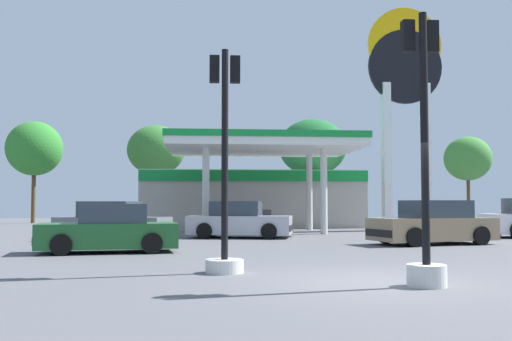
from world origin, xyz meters
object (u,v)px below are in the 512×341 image
(traffic_signal_1, at_px, (424,189))
(tree_2, at_px, (313,148))
(traffic_signal_0, at_px, (225,195))
(tree_1, at_px, (156,150))
(tree_3, at_px, (468,159))
(tree_0, at_px, (34,149))
(station_pole_sign, at_px, (405,89))
(car_0, at_px, (112,223))
(car_1, at_px, (433,224))
(car_2, at_px, (109,230))
(car_3, at_px, (239,221))

(traffic_signal_1, distance_m, tree_2, 30.32)
(traffic_signal_0, distance_m, tree_1, 30.29)
(tree_3, bearing_deg, tree_0, 179.47)
(station_pole_sign, xyz_separation_m, tree_0, (-22.54, 12.75, -2.19))
(car_0, distance_m, traffic_signal_0, 11.27)
(car_1, height_order, tree_2, tree_2)
(traffic_signal_1, bearing_deg, tree_3, 64.01)
(traffic_signal_1, distance_m, tree_1, 33.11)
(tree_2, bearing_deg, car_2, -114.39)
(car_3, distance_m, tree_0, 23.29)
(car_1, xyz_separation_m, traffic_signal_0, (-7.48, -7.60, 0.93))
(traffic_signal_0, xyz_separation_m, tree_3, (19.18, 30.04, 3.09))
(car_3, relative_size, tree_3, 0.70)
(car_1, distance_m, car_2, 10.94)
(car_2, distance_m, traffic_signal_1, 10.04)
(car_0, xyz_separation_m, traffic_signal_0, (3.92, -10.53, 0.94))
(station_pole_sign, distance_m, car_2, 19.38)
(car_0, height_order, tree_1, tree_1)
(car_1, bearing_deg, tree_1, 117.12)
(car_3, height_order, tree_1, tree_1)
(traffic_signal_1, relative_size, tree_1, 0.69)
(station_pole_sign, height_order, car_0, station_pole_sign)
(car_0, relative_size, tree_1, 0.65)
(car_2, distance_m, tree_0, 27.18)
(car_0, distance_m, tree_0, 22.05)
(car_0, height_order, tree_3, tree_3)
(station_pole_sign, bearing_deg, tree_3, 53.84)
(tree_1, bearing_deg, tree_0, 176.63)
(car_2, relative_size, tree_2, 0.58)
(station_pole_sign, bearing_deg, tree_0, 150.50)
(station_pole_sign, bearing_deg, traffic_signal_1, -108.52)
(car_1, relative_size, car_3, 1.02)
(car_3, distance_m, traffic_signal_1, 14.41)
(car_1, height_order, car_2, car_1)
(tree_2, bearing_deg, car_0, -122.49)
(station_pole_sign, xyz_separation_m, traffic_signal_1, (-6.65, -19.86, -5.73))
(station_pole_sign, bearing_deg, car_3, -147.90)
(station_pole_sign, height_order, tree_3, station_pole_sign)
(car_1, bearing_deg, tree_3, 62.47)
(car_2, relative_size, car_3, 0.93)
(traffic_signal_0, height_order, traffic_signal_1, traffic_signal_1)
(traffic_signal_1, xyz_separation_m, tree_0, (-15.89, 32.61, 3.55))
(station_pole_sign, height_order, tree_1, station_pole_sign)
(car_0, height_order, car_3, car_3)
(car_0, xyz_separation_m, tree_1, (0.01, 19.30, 4.48))
(car_2, bearing_deg, traffic_signal_0, -58.43)
(car_1, distance_m, tree_3, 25.62)
(car_3, xyz_separation_m, tree_0, (-13.47, 18.44, 4.56))
(car_1, bearing_deg, car_0, 165.58)
(car_1, bearing_deg, car_3, 146.47)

